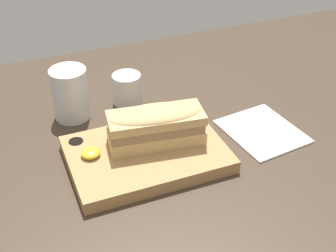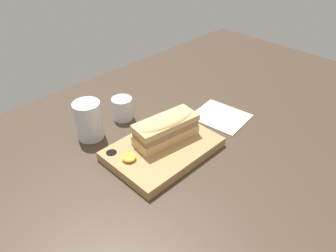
% 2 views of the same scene
% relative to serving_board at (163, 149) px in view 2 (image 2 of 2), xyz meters
% --- Properties ---
extents(dining_table, '(1.77, 0.99, 0.02)m').
position_rel_serving_board_xyz_m(dining_table, '(0.08, 0.03, -0.02)').
color(dining_table, '#423326').
rests_on(dining_table, ground).
extents(serving_board, '(0.30, 0.21, 0.03)m').
position_rel_serving_board_xyz_m(serving_board, '(0.00, 0.00, 0.00)').
color(serving_board, tan).
rests_on(serving_board, dining_table).
extents(sandwich, '(0.19, 0.10, 0.08)m').
position_rel_serving_board_xyz_m(sandwich, '(0.03, 0.01, 0.05)').
color(sandwich, tan).
rests_on(sandwich, serving_board).
extents(mustard_dollop, '(0.04, 0.04, 0.01)m').
position_rel_serving_board_xyz_m(mustard_dollop, '(-0.10, 0.02, 0.02)').
color(mustard_dollop, yellow).
rests_on(mustard_dollop, serving_board).
extents(water_glass, '(0.08, 0.08, 0.12)m').
position_rel_serving_board_xyz_m(water_glass, '(-0.10, 0.20, 0.04)').
color(water_glass, silver).
rests_on(water_glass, dining_table).
extents(wine_glass, '(0.07, 0.07, 0.07)m').
position_rel_serving_board_xyz_m(wine_glass, '(0.03, 0.22, 0.02)').
color(wine_glass, silver).
rests_on(wine_glass, dining_table).
extents(napkin, '(0.16, 0.18, 0.00)m').
position_rel_serving_board_xyz_m(napkin, '(0.26, -0.00, -0.01)').
color(napkin, white).
rests_on(napkin, dining_table).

